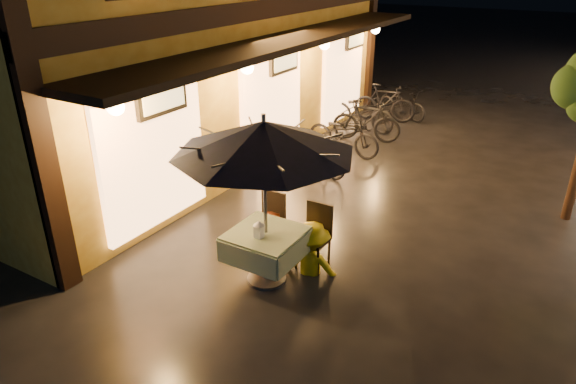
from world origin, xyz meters
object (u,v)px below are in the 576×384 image
Objects in this scene: table_lantern at (259,228)px; person_orange at (268,213)px; cafe_table at (266,244)px; person_yellow at (312,225)px; bicycle_0 at (315,150)px; patio_umbrella at (264,138)px.

person_orange reaches higher than table_lantern.
person_orange is at bearing 119.69° from cafe_table.
table_lantern is 0.17× the size of person_orange.
bicycle_0 is (-1.78, 3.42, -0.28)m from person_yellow.
person_orange is at bearing -18.71° from person_yellow.
person_orange is 0.96× the size of person_yellow.
table_lantern is at bearing -90.00° from cafe_table.
person_orange reaches higher than cafe_table.
cafe_table is 4.19m from bicycle_0.
person_orange is at bearing 113.98° from table_lantern.
table_lantern is at bearing 42.78° from person_yellow.
table_lantern is 0.84m from person_orange.
cafe_table is 0.40× the size of patio_umbrella.
bicycle_0 is at bearing -78.46° from person_yellow.
bicycle_0 reaches higher than cafe_table.
person_yellow is at bearing 58.70° from table_lantern.
person_yellow is (0.43, 0.71, -0.16)m from table_lantern.
table_lantern is 0.85m from person_yellow.
person_yellow is (0.43, 0.55, 0.17)m from cafe_table.
table_lantern is 0.14× the size of bicycle_0.
bicycle_0 is at bearing -91.25° from person_orange.
bicycle_0 is at bearing 108.73° from patio_umbrella.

